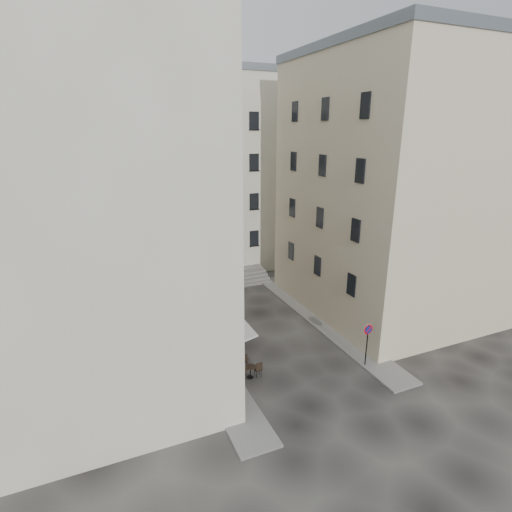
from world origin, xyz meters
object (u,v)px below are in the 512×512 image
no_parking_sign (368,337)px  bistro_table_a (250,370)px  pedestrian (228,330)px  bistro_table_b (235,362)px

no_parking_sign → bistro_table_a: 6.97m
no_parking_sign → pedestrian: size_ratio=1.43×
no_parking_sign → bistro_table_a: (-6.62, 1.61, -1.46)m
bistro_table_a → no_parking_sign: bearing=-13.7°
bistro_table_b → pedestrian: pedestrian is taller
bistro_table_b → pedestrian: bearing=77.7°
no_parking_sign → bistro_table_a: size_ratio=2.09×
bistro_table_a → pedestrian: 4.15m
no_parking_sign → pedestrian: (-6.46, 5.73, -0.97)m
pedestrian → bistro_table_a: bearing=48.5°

